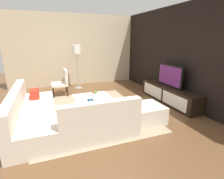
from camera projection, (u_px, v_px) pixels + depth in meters
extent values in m
plane|color=brown|center=(91.00, 114.00, 4.47)|extent=(14.00, 14.00, 0.00)
cube|color=black|center=(181.00, 55.00, 4.99)|extent=(6.40, 0.12, 2.80)
cube|color=beige|center=(75.00, 50.00, 7.01)|extent=(0.12, 5.20, 2.80)
cube|color=tan|center=(90.00, 112.00, 4.56)|extent=(3.22, 2.72, 0.01)
cube|color=black|center=(168.00, 94.00, 5.22)|extent=(2.24, 0.44, 0.50)
cube|color=white|center=(152.00, 90.00, 5.60)|extent=(0.95, 0.01, 0.35)
cube|color=white|center=(174.00, 101.00, 4.68)|extent=(0.95, 0.01, 0.35)
cube|color=black|center=(170.00, 76.00, 5.05)|extent=(1.03, 0.05, 0.65)
cube|color=#591E66|center=(169.00, 76.00, 5.04)|extent=(0.93, 0.01, 0.55)
cube|color=beige|center=(35.00, 117.00, 3.79)|extent=(2.48, 0.85, 0.42)
cube|color=beige|center=(15.00, 102.00, 3.56)|extent=(2.48, 0.18, 0.40)
cube|color=beige|center=(97.00, 125.00, 3.46)|extent=(0.85, 1.50, 0.42)
cube|color=beige|center=(102.00, 113.00, 3.05)|extent=(0.18, 1.50, 0.40)
cube|color=red|center=(35.00, 94.00, 4.37)|extent=(0.36, 0.20, 0.22)
cube|color=red|center=(114.00, 111.00, 3.52)|extent=(0.60, 0.44, 0.06)
cube|color=black|center=(94.00, 106.00, 4.55)|extent=(0.83, 0.76, 0.33)
cube|color=white|center=(93.00, 99.00, 4.50)|extent=(1.04, 0.95, 0.05)
cylinder|color=black|center=(53.00, 88.00, 6.05)|extent=(0.04, 0.04, 0.38)
cylinder|color=black|center=(54.00, 92.00, 5.60)|extent=(0.04, 0.04, 0.38)
cylinder|color=black|center=(66.00, 87.00, 6.20)|extent=(0.04, 0.04, 0.38)
cylinder|color=black|center=(68.00, 91.00, 5.75)|extent=(0.04, 0.04, 0.38)
cube|color=beige|center=(60.00, 84.00, 5.85)|extent=(0.58, 0.52, 0.08)
cube|color=beige|center=(66.00, 76.00, 5.85)|extent=(0.58, 0.08, 0.45)
cylinder|color=#A5A5AA|center=(78.00, 88.00, 6.78)|extent=(0.28, 0.28, 0.02)
cylinder|color=#A5A5AA|center=(78.00, 71.00, 6.59)|extent=(0.03, 0.03, 1.30)
cylinder|color=white|center=(76.00, 49.00, 6.36)|extent=(0.33, 0.33, 0.32)
cube|color=beige|center=(147.00, 113.00, 4.02)|extent=(0.70, 0.70, 0.40)
cylinder|color=silver|center=(95.00, 94.00, 4.67)|extent=(0.28, 0.28, 0.07)
sphere|color=#4C8C33|center=(95.00, 93.00, 4.64)|extent=(0.08, 0.08, 0.08)
sphere|color=#4C8C33|center=(96.00, 92.00, 4.70)|extent=(0.08, 0.08, 0.08)
sphere|color=#B23326|center=(94.00, 93.00, 4.67)|extent=(0.08, 0.08, 0.08)
cube|color=#1E232D|center=(91.00, 101.00, 4.24)|extent=(0.20, 0.14, 0.03)
cube|color=#2D516B|center=(91.00, 100.00, 4.25)|extent=(0.16, 0.12, 0.03)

